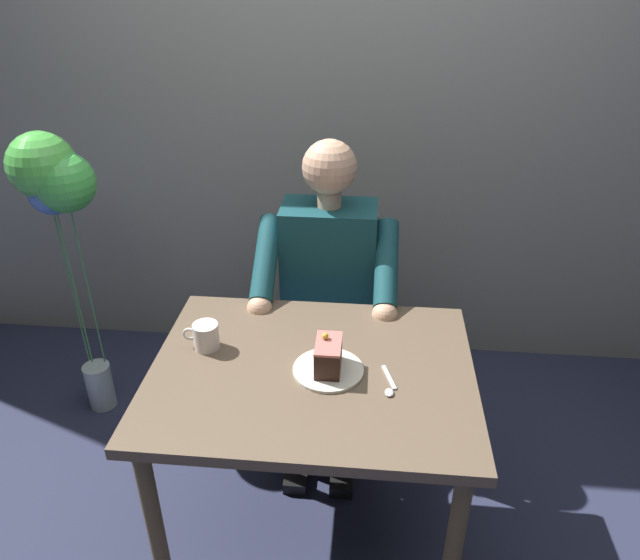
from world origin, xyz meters
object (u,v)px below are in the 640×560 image
at_px(dining_table, 312,393).
at_px(coffee_cup, 206,336).
at_px(chair, 330,311).
at_px(seated_person, 327,299).
at_px(dessert_spoon, 389,385).
at_px(cake_slice, 328,356).
at_px(balloon_display, 56,196).

height_order(dining_table, coffee_cup, coffee_cup).
bearing_deg(chair, seated_person, 90.00).
bearing_deg(seated_person, dessert_spoon, 110.74).
relative_size(seated_person, dessert_spoon, 8.91).
height_order(seated_person, cake_slice, seated_person).
bearing_deg(cake_slice, dining_table, -11.45).
relative_size(coffee_cup, balloon_display, 0.09).
relative_size(dining_table, seated_person, 0.77).
bearing_deg(coffee_cup, dessert_spoon, 166.49).
distance_m(dining_table, cake_slice, 0.16).
bearing_deg(cake_slice, coffee_cup, -11.95).
relative_size(seated_person, coffee_cup, 10.97).
height_order(dining_table, balloon_display, balloon_display).
distance_m(seated_person, coffee_cup, 0.60).
xyz_separation_m(seated_person, balloon_display, (1.06, -0.08, 0.36)).
bearing_deg(chair, cake_slice, 93.94).
bearing_deg(dining_table, cake_slice, 168.55).
bearing_deg(dining_table, seated_person, -90.00).
distance_m(seated_person, cake_slice, 0.58).
bearing_deg(coffee_cup, cake_slice, 168.05).
bearing_deg(balloon_display, cake_slice, 150.24).
xyz_separation_m(dining_table, seated_person, (0.00, -0.55, 0.01)).
bearing_deg(seated_person, dining_table, 90.00).
bearing_deg(seated_person, chair, -90.00).
distance_m(coffee_cup, balloon_display, 0.93).
relative_size(dining_table, chair, 1.08).
xyz_separation_m(chair, dessert_spoon, (-0.23, 0.78, 0.25)).
bearing_deg(dessert_spoon, dining_table, -15.68).
height_order(dessert_spoon, balloon_display, balloon_display).
height_order(seated_person, coffee_cup, seated_person).
relative_size(cake_slice, coffee_cup, 1.08).
distance_m(seated_person, dessert_spoon, 0.66).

